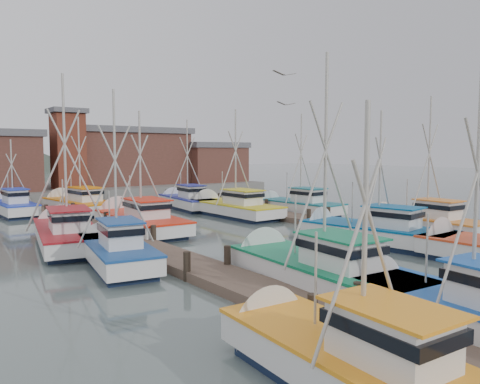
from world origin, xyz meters
TOP-DOWN VIEW (x-y plane):
  - ground at (0.00, 0.00)m, footprint 260.00×260.00m
  - dock_left at (-7.00, 4.04)m, footprint 2.30×46.00m
  - dock_right at (7.00, 4.04)m, footprint 2.30×46.00m
  - quay at (0.00, 37.00)m, footprint 44.00×16.00m
  - shed_center at (6.00, 37.00)m, footprint 14.84×9.54m
  - shed_right at (17.00, 34.00)m, footprint 8.48×6.36m
  - lookout_tower at (-2.00, 33.00)m, footprint 3.60×3.60m
  - boat_0 at (-4.57, -11.22)m, footprint 3.34×8.40m
  - boat_2 at (-9.69, -11.51)m, footprint 2.95×8.01m
  - boat_4 at (-4.54, -5.56)m, footprint 3.84×9.40m
  - boat_5 at (4.06, -1.51)m, footprint 4.12×9.32m
  - boat_6 at (-9.31, 2.36)m, footprint 3.59×8.07m
  - boat_7 at (9.63, -1.20)m, footprint 3.71×8.36m
  - boat_8 at (-4.53, 10.43)m, footprint 3.63×10.17m
  - boat_9 at (4.54, 12.46)m, footprint 3.83×9.80m
  - boat_10 at (-9.72, 8.31)m, footprint 4.59×9.88m
  - boat_11 at (9.65, 10.27)m, footprint 3.62×8.62m
  - boat_12 at (-4.68, 22.18)m, footprint 4.03×9.78m
  - boat_13 at (4.11, 18.94)m, footprint 3.51×8.61m
  - boat_14 at (-9.52, 23.76)m, footprint 2.84×7.97m
  - gull_near at (-1.09, -0.14)m, footprint 1.55×0.61m
  - gull_far at (2.52, 3.64)m, footprint 1.55×0.63m

SIDE VIEW (x-z plane):
  - ground at x=0.00m, z-range 0.00..0.00m
  - dock_left at x=-7.00m, z-range -0.54..0.96m
  - dock_right at x=7.00m, z-range -0.54..0.96m
  - quay at x=0.00m, z-range 0.00..1.20m
  - boat_14 at x=-9.52m, z-range -2.72..4.07m
  - boat_2 at x=-9.69m, z-range -2.75..4.10m
  - boat_5 at x=4.06m, z-range -3.43..4.79m
  - boat_0 at x=-4.57m, z-range -3.45..4.81m
  - boat_8 at x=-4.53m, z-range -3.68..5.04m
  - boat_13 at x=4.11m, z-range -3.68..5.04m
  - boat_12 at x=-4.68m, z-range -3.79..5.15m
  - boat_6 at x=-9.31m, z-range -3.58..4.94m
  - boat_9 at x=4.54m, z-range -4.02..5.38m
  - boat_11 at x=9.65m, z-range -3.81..5.18m
  - boat_4 at x=-4.54m, z-range -4.11..5.48m
  - boat_7 at x=9.63m, z-range -3.97..5.34m
  - boat_10 at x=-9.72m, z-range -4.40..5.78m
  - shed_right at x=17.00m, z-range 1.24..6.44m
  - shed_center at x=6.00m, z-range 1.24..8.14m
  - lookout_tower at x=-2.00m, z-range 1.30..9.80m
  - gull_far at x=2.52m, z-range 8.04..8.28m
  - gull_near at x=-1.09m, z-range 9.03..9.27m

